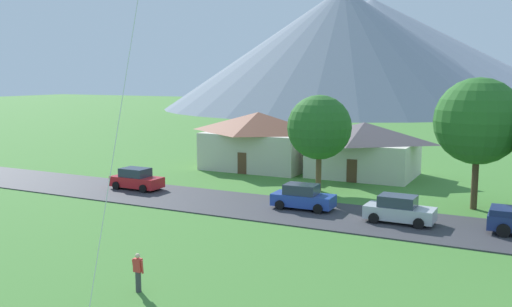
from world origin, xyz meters
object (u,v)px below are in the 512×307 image
Objects in this scene: tree_near_left at (478,121)px; parked_car_silver_mid_east at (399,210)px; parked_car_red_west_end at (136,179)px; parked_car_blue_mid_west at (303,197)px; house_leftmost at (258,140)px; house_right_center at (364,148)px; tree_left_of_center at (319,127)px; watcher_person at (138,272)px.

tree_near_left reaches higher than parked_car_silver_mid_east.
parked_car_red_west_end is 1.00× the size of parked_car_silver_mid_east.
parked_car_red_west_end is 14.34m from parked_car_blue_mid_west.
house_leftmost is at bearing 139.63° from parked_car_silver_mid_east.
house_leftmost is 2.53× the size of parked_car_red_west_end.
parked_car_blue_mid_west is at bearing -90.11° from house_right_center.
house_leftmost is 11.87m from tree_left_of_center.
tree_left_of_center is at bearing -99.03° from house_right_center.
house_right_center reaches higher than parked_car_silver_mid_east.
tree_near_left is 8.83m from parked_car_silver_mid_east.
watcher_person is at bearing -72.44° from house_leftmost.
parked_car_silver_mid_east is at bearing -5.72° from parked_car_blue_mid_west.
tree_left_of_center is 1.78× the size of parked_car_blue_mid_west.
tree_left_of_center is (-1.29, -8.14, 2.51)m from house_right_center.
watcher_person is at bearing -114.61° from parked_car_silver_mid_east.
parked_car_red_west_end is at bearing 129.06° from watcher_person.
parked_car_red_west_end is (-4.02, -13.62, -2.01)m from house_leftmost.
house_leftmost reaches higher than parked_car_silver_mid_east.
tree_near_left is 1.18× the size of tree_left_of_center.
house_right_center is at bearing 89.89° from parked_car_blue_mid_west.
tree_near_left reaches higher than parked_car_blue_mid_west.
tree_left_of_center reaches higher than parked_car_blue_mid_west.
house_leftmost is at bearing 73.53° from parked_car_red_west_end.
house_right_center is 2.27× the size of parked_car_blue_mid_west.
tree_left_of_center is (-11.63, 0.92, -0.98)m from tree_near_left.
parked_car_blue_mid_west and parked_car_silver_mid_east have the same top height.
parked_car_blue_mid_west is at bearing 87.68° from watcher_person.
house_leftmost is 14.34m from parked_car_red_west_end.
house_right_center is at bearing 45.02° from parked_car_red_west_end.
house_right_center is 20.39m from parked_car_red_west_end.
house_leftmost is 17.32m from parked_car_blue_mid_west.
tree_near_left is at bearing 63.50° from watcher_person.
parked_car_blue_mid_west is (-10.37, -5.47, -5.16)m from tree_near_left.
parked_car_silver_mid_east is at bearing -66.41° from house_right_center.
parked_car_blue_mid_west is 16.70m from watcher_person.
house_leftmost is 22.37m from parked_car_silver_mid_east.
tree_left_of_center reaches higher than house_leftmost.
house_right_center is 1.28× the size of tree_left_of_center.
house_leftmost reaches higher than house_right_center.
watcher_person is (-0.70, -31.21, -1.66)m from house_right_center.
parked_car_silver_mid_east is 2.53× the size of watcher_person.
tree_near_left is 25.28m from watcher_person.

